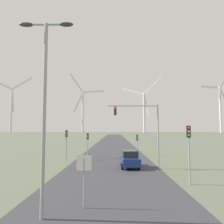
# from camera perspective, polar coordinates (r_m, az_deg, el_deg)

# --- Properties ---
(road_surface) EXTENTS (10.00, 240.00, 0.01)m
(road_surface) POSITION_cam_1_polar(r_m,az_deg,el_deg) (49.83, 0.35, -9.22)
(road_surface) COLOR #38383D
(road_surface) RESTS_ON ground
(streetlamp) EXTENTS (2.67, 0.32, 9.34)m
(streetlamp) POSITION_cam_1_polar(r_m,az_deg,el_deg) (10.96, -17.19, 4.88)
(streetlamp) COLOR #93999E
(streetlamp) RESTS_ON ground
(stop_sign_near) EXTENTS (0.81, 0.07, 2.74)m
(stop_sign_near) POSITION_cam_1_polar(r_m,az_deg,el_deg) (12.04, -7.33, -14.99)
(stop_sign_near) COLOR #93999E
(stop_sign_near) RESTS_ON ground
(traffic_light_post_near_left) EXTENTS (0.28, 0.34, 3.98)m
(traffic_light_post_near_left) POSITION_cam_1_polar(r_m,az_deg,el_deg) (29.48, -11.84, -6.73)
(traffic_light_post_near_left) COLOR #93999E
(traffic_light_post_near_left) RESTS_ON ground
(traffic_light_post_near_right) EXTENTS (0.28, 0.33, 4.38)m
(traffic_light_post_near_right) POSITION_cam_1_polar(r_m,az_deg,el_deg) (17.57, 19.41, -7.25)
(traffic_light_post_near_right) COLOR #93999E
(traffic_light_post_near_right) RESTS_ON ground
(traffic_light_post_mid_left) EXTENTS (0.28, 0.34, 3.53)m
(traffic_light_post_mid_left) POSITION_cam_1_polar(r_m,az_deg,el_deg) (31.53, -6.37, -7.23)
(traffic_light_post_mid_left) COLOR #93999E
(traffic_light_post_mid_left) RESTS_ON ground
(traffic_light_post_mid_right) EXTENTS (0.28, 0.33, 3.28)m
(traffic_light_post_mid_right) POSITION_cam_1_polar(r_m,az_deg,el_deg) (34.01, 6.60, -7.33)
(traffic_light_post_mid_right) COLOR #93999E
(traffic_light_post_mid_right) RESTS_ON ground
(traffic_light_mast_overhead) EXTENTS (5.36, 0.35, 6.83)m
(traffic_light_mast_overhead) POSITION_cam_1_polar(r_m,az_deg,el_deg) (23.17, 7.62, -2.54)
(traffic_light_mast_overhead) COLOR #93999E
(traffic_light_mast_overhead) RESTS_ON ground
(car_approaching) EXTENTS (2.02, 4.19, 1.83)m
(car_approaching) POSITION_cam_1_polar(r_m,az_deg,el_deg) (24.08, 4.64, -12.13)
(car_approaching) COLOR navy
(car_approaching) RESTS_ON ground
(wind_turbine_far_left) EXTENTS (41.23, 14.03, 61.98)m
(wind_turbine_far_left) POSITION_cam_1_polar(r_m,az_deg,el_deg) (258.65, -24.79, 1.64)
(wind_turbine_far_left) COLOR silver
(wind_turbine_far_left) RESTS_ON ground
(wind_turbine_left) EXTENTS (37.12, 11.13, 63.81)m
(wind_turbine_left) POSITION_cam_1_polar(r_m,az_deg,el_deg) (238.34, -7.62, 1.33)
(wind_turbine_left) COLOR silver
(wind_turbine_left) RESTS_ON ground
(wind_turbine_center) EXTENTS (39.10, 16.33, 57.20)m
(wind_turbine_center) POSITION_cam_1_polar(r_m,az_deg,el_deg) (226.97, 8.38, 1.10)
(wind_turbine_center) COLOR silver
(wind_turbine_center) RESTS_ON ground
(wind_turbine_right) EXTENTS (31.40, 2.60, 63.57)m
(wind_turbine_right) POSITION_cam_1_polar(r_m,az_deg,el_deg) (251.92, 26.41, 1.64)
(wind_turbine_right) COLOR silver
(wind_turbine_right) RESTS_ON ground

